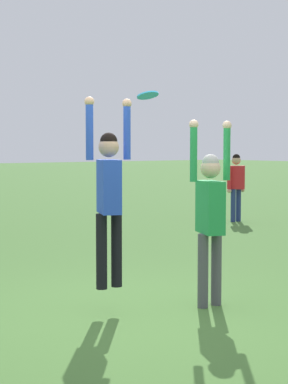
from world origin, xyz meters
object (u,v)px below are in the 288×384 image
(person_jumping, at_px, (109,188))
(frisbee, at_px, (148,95))
(person_defending, at_px, (210,208))
(person_spectator_near, at_px, (236,181))

(person_jumping, bearing_deg, frisbee, -103.06)
(person_jumping, xyz_separation_m, frisbee, (0.34, -0.25, 1.00))
(person_defending, distance_m, person_spectator_near, 8.42)
(person_spectator_near, bearing_deg, person_jumping, -93.30)
(person_jumping, height_order, person_defending, person_jumping)
(person_defending, relative_size, person_spectator_near, 1.29)
(person_jumping, height_order, person_spectator_near, person_jumping)
(person_defending, height_order, frisbee, frisbee)
(person_jumping, height_order, frisbee, frisbee)
(person_jumping, bearing_deg, person_defending, -90.00)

